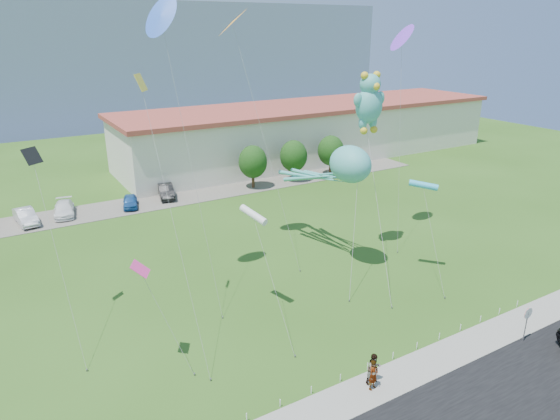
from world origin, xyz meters
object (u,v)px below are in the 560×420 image
at_px(pedestrian_right, 374,369).
at_px(teddy_bear_kite, 369,101).
at_px(parked_car_black, 166,191).
at_px(stop_sign, 528,316).
at_px(pedestrian_left, 373,375).
at_px(parked_car_blue, 130,201).
at_px(parked_car_silver, 26,216).
at_px(octopus_kite, 339,170).
at_px(parked_car_white, 64,209).
at_px(warehouse, 314,130).

height_order(pedestrian_right, teddy_bear_kite, teddy_bear_kite).
bearing_deg(parked_car_black, stop_sign, -63.74).
xyz_separation_m(pedestrian_left, pedestrian_right, (0.36, 0.36, 0.03)).
bearing_deg(parked_car_blue, stop_sign, -53.93).
bearing_deg(parked_car_silver, stop_sign, -64.44).
distance_m(parked_car_black, octopus_kite, 26.31).
height_order(pedestrian_left, parked_car_white, pedestrian_left).
xyz_separation_m(parked_car_silver, octopus_kite, (22.17, -23.39, 7.37)).
distance_m(parked_car_white, octopus_kite, 31.14).
bearing_deg(parked_car_white, parked_car_silver, -161.21).
bearing_deg(teddy_bear_kite, parked_car_white, 132.64).
bearing_deg(pedestrian_left, stop_sign, -21.45).
distance_m(pedestrian_left, pedestrian_right, 0.51).
bearing_deg(parked_car_silver, pedestrian_left, -77.01).
bearing_deg(warehouse, parked_car_white, -167.49).
relative_size(pedestrian_left, octopus_kite, 0.15).
bearing_deg(stop_sign, pedestrian_right, 170.76).
relative_size(parked_car_blue, octopus_kite, 0.32).
height_order(parked_car_white, parked_car_black, parked_car_black).
bearing_deg(pedestrian_right, teddy_bear_kite, 53.20).
bearing_deg(parked_car_silver, pedestrian_right, -76.34).
relative_size(stop_sign, teddy_bear_kite, 0.16).
bearing_deg(pedestrian_right, parked_car_silver, 111.41).
bearing_deg(pedestrian_right, parked_car_blue, 96.20).
bearing_deg(octopus_kite, stop_sign, -78.15).
distance_m(parked_car_black, teddy_bear_kite, 28.73).
height_order(pedestrian_right, parked_car_silver, pedestrian_right).
bearing_deg(parked_car_white, pedestrian_right, -64.81).
relative_size(pedestrian_left, parked_car_silver, 0.39).
bearing_deg(warehouse, teddy_bear_kite, -117.45).
bearing_deg(parked_car_black, teddy_bear_kite, -54.90).
bearing_deg(stop_sign, parked_car_silver, 123.07).
height_order(warehouse, parked_car_black, warehouse).
distance_m(pedestrian_right, octopus_kite, 17.47).
distance_m(stop_sign, octopus_kite, 17.28).
bearing_deg(parked_car_blue, pedestrian_right, -68.98).
bearing_deg(pedestrian_left, parked_car_black, 74.07).
distance_m(parked_car_silver, parked_car_blue, 10.60).
bearing_deg(parked_car_silver, teddy_bear_kite, -49.48).
xyz_separation_m(octopus_kite, teddy_bear_kite, (3.21, 0.55, 5.23)).
relative_size(pedestrian_right, parked_car_black, 0.39).
bearing_deg(teddy_bear_kite, stop_sign, -89.70).
bearing_deg(octopus_kite, parked_car_black, 106.04).
bearing_deg(teddy_bear_kite, warehouse, 62.55).
bearing_deg(octopus_kite, pedestrian_right, -118.98).
relative_size(stop_sign, parked_car_black, 0.53).
relative_size(pedestrian_right, teddy_bear_kite, 0.12).
height_order(parked_car_blue, octopus_kite, octopus_kite).
xyz_separation_m(parked_car_blue, octopus_kite, (11.58, -23.00, 7.49)).
xyz_separation_m(pedestrian_right, parked_car_silver, (-14.45, 37.32, -0.20)).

